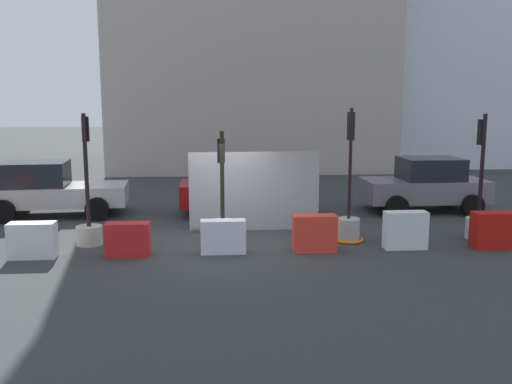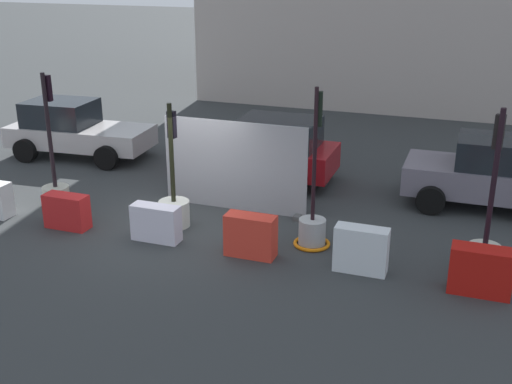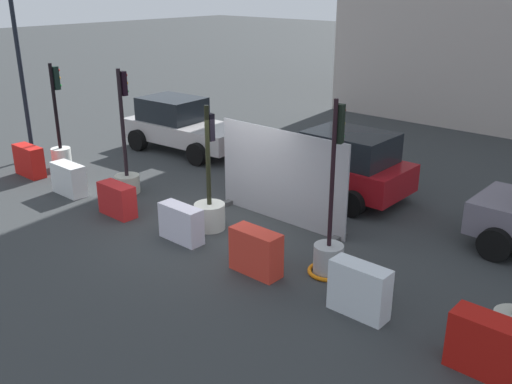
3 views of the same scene
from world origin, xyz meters
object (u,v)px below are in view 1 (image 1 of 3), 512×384
object	(u,v)px
construction_barrier_4	(314,233)
construction_barrier_6	(495,230)
construction_barrier_3	(223,237)
car_red_compact	(249,187)
car_silver_hatchback	(50,189)
traffic_light_2	(223,224)
traffic_light_3	(349,220)
car_grey_saloon	(426,185)
traffic_light_1	(89,221)
construction_barrier_1	(33,240)
construction_barrier_2	(128,239)
construction_barrier_5	(405,230)
traffic_light_4	(479,215)

from	to	relation	value
construction_barrier_4	construction_barrier_6	xyz separation A→B (m)	(4.40, -0.04, 0.00)
construction_barrier_3	car_red_compact	world-z (taller)	car_red_compact
construction_barrier_4	car_silver_hatchback	size ratio (longest dim) A/B	0.23
traffic_light_2	traffic_light_3	size ratio (longest dim) A/B	0.84
traffic_light_3	car_grey_saloon	distance (m)	4.94
traffic_light_1	car_red_compact	bearing A→B (deg)	39.73
traffic_light_1	construction_barrier_1	size ratio (longest dim) A/B	3.13
car_grey_saloon	construction_barrier_2	bearing A→B (deg)	-152.60
construction_barrier_1	construction_barrier_3	xyz separation A→B (m)	(4.31, 0.06, -0.01)
construction_barrier_2	construction_barrier_5	xyz separation A→B (m)	(6.56, 0.13, 0.07)
construction_barrier_1	construction_barrier_3	bearing A→B (deg)	0.85
construction_barrier_2	traffic_light_1	bearing A→B (deg)	134.97
traffic_light_3	car_silver_hatchback	size ratio (longest dim) A/B	0.77
construction_barrier_1	construction_barrier_3	distance (m)	4.31
construction_barrier_2	construction_barrier_5	distance (m)	6.56
construction_barrier_1	car_grey_saloon	size ratio (longest dim) A/B	0.27
construction_barrier_2	car_grey_saloon	world-z (taller)	car_grey_saloon
construction_barrier_1	car_grey_saloon	distance (m)	11.79
construction_barrier_1	construction_barrier_3	world-z (taller)	construction_barrier_1
construction_barrier_6	car_grey_saloon	xyz separation A→B (m)	(0.03, 4.52, 0.41)
car_silver_hatchback	construction_barrier_5	bearing A→B (deg)	-25.62
construction_barrier_4	car_grey_saloon	world-z (taller)	car_grey_saloon
construction_barrier_3	traffic_light_4	bearing A→B (deg)	7.58
construction_barrier_4	construction_barrier_6	size ratio (longest dim) A/B	0.95
construction_barrier_3	construction_barrier_5	size ratio (longest dim) A/B	1.03
traffic_light_1	construction_barrier_3	bearing A→B (deg)	-17.30
traffic_light_3	traffic_light_4	bearing A→B (deg)	-0.13
traffic_light_1	car_silver_hatchback	size ratio (longest dim) A/B	0.74
car_grey_saloon	traffic_light_2	bearing A→B (deg)	-151.13
construction_barrier_4	car_red_compact	distance (m)	4.71
traffic_light_2	construction_barrier_3	distance (m)	0.85
construction_barrier_2	construction_barrier_4	world-z (taller)	construction_barrier_4
traffic_light_3	car_red_compact	distance (m)	4.29
traffic_light_4	construction_barrier_6	size ratio (longest dim) A/B	2.95
traffic_light_1	construction_barrier_5	world-z (taller)	traffic_light_1
construction_barrier_5	car_red_compact	xyz separation A→B (m)	(-3.46, 4.46, 0.40)
traffic_light_4	construction_barrier_3	size ratio (longest dim) A/B	3.06
construction_barrier_4	car_silver_hatchback	distance (m)	8.74
traffic_light_2	construction_barrier_4	xyz separation A→B (m)	(2.15, -0.86, -0.07)
traffic_light_1	traffic_light_2	bearing A→B (deg)	-3.11
traffic_light_1	construction_barrier_5	size ratio (longest dim) A/B	3.17
car_silver_hatchback	traffic_light_4	bearing A→B (deg)	-17.74
construction_barrier_4	car_red_compact	xyz separation A→B (m)	(-1.23, 4.53, 0.42)
construction_barrier_3	construction_barrier_5	bearing A→B (deg)	0.70
traffic_light_3	car_grey_saloon	size ratio (longest dim) A/B	0.87
construction_barrier_2	construction_barrier_3	distance (m)	2.19
car_silver_hatchback	traffic_light_2	bearing A→B (deg)	-36.09
traffic_light_3	traffic_light_1	bearing A→B (deg)	178.77
traffic_light_1	traffic_light_4	xyz separation A→B (m)	(9.87, -0.15, 0.02)
car_grey_saloon	car_silver_hatchback	size ratio (longest dim) A/B	0.88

